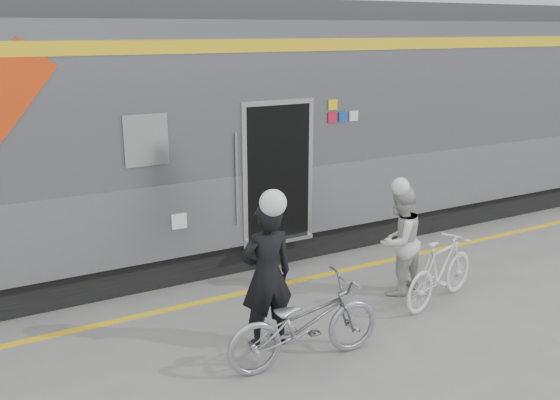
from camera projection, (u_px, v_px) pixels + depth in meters
ground at (347, 357)px, 6.90m from camera, size 90.00×90.00×0.00m
train at (107, 138)px, 9.12m from camera, size 24.00×3.17×4.10m
safety_strip at (264, 288)px, 8.72m from camera, size 24.00×0.12×0.01m
man at (267, 276)px, 6.93m from camera, size 0.68×0.47×1.79m
bicycle_left at (305, 322)px, 6.67m from camera, size 1.91×0.76×0.99m
woman at (399, 241)px, 8.39m from camera, size 0.90×0.78×1.57m
bicycle_right at (441, 271)px, 8.14m from camera, size 1.65×0.87×0.95m
helmet_man at (266, 189)px, 6.64m from camera, size 0.31×0.31×0.31m
helmet_woman at (403, 178)px, 8.13m from camera, size 0.25×0.25×0.25m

